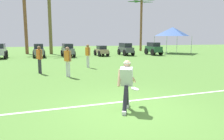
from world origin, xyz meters
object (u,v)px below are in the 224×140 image
object	(u,v)px
parked_car_slot_b	(0,51)
event_tent	(173,32)
teammate_deep	(39,57)
parked_car_slot_d	(68,50)
teammate_midfield	(88,54)
palm_tree_left_of_centre	(25,20)
palm_tree_far_right	(141,20)
frisbee_in_flight	(135,89)
parked_car_slot_f	(126,49)
teammate_near_sideline	(68,59)
parked_car_slot_e	(101,51)
parked_car_slot_c	(39,50)
parked_car_slot_g	(153,48)
palm_tree_right_of_centre	(50,18)
frisbee_thrower	(127,82)

from	to	relation	value
parked_car_slot_b	event_tent	bearing A→B (deg)	5.19
teammate_deep	parked_car_slot_d	xyz separation A→B (m)	(2.07, 9.79, -0.22)
teammate_midfield	palm_tree_left_of_centre	world-z (taller)	palm_tree_left_of_centre
parked_car_slot_d	palm_tree_far_right	bearing A→B (deg)	31.67
frisbee_in_flight	palm_tree_far_right	xyz separation A→B (m)	(9.35, 23.00, 3.86)
parked_car_slot_f	palm_tree_left_of_centre	world-z (taller)	palm_tree_left_of_centre
frisbee_in_flight	teammate_near_sideline	size ratio (longest dim) A/B	0.22
palm_tree_far_right	parked_car_slot_e	bearing A→B (deg)	-137.82
palm_tree_left_of_centre	palm_tree_far_right	world-z (taller)	palm_tree_far_right
parked_car_slot_e	teammate_near_sideline	bearing A→B (deg)	-109.80
parked_car_slot_c	parked_car_slot_d	world-z (taller)	same
teammate_deep	parked_car_slot_b	bearing A→B (deg)	113.53
parked_car_slot_d	parked_car_slot_e	size ratio (longest dim) A/B	1.09
parked_car_slot_c	palm_tree_far_right	world-z (taller)	palm_tree_far_right
parked_car_slot_b	parked_car_slot_d	bearing A→B (deg)	0.77
parked_car_slot_b	palm_tree_left_of_centre	xyz separation A→B (m)	(1.82, 4.91, 3.18)
parked_car_slot_d	parked_car_slot_e	bearing A→B (deg)	2.36
parked_car_slot_d	palm_tree_left_of_centre	bearing A→B (deg)	132.85
parked_car_slot_e	parked_car_slot_g	size ratio (longest dim) A/B	0.96
parked_car_slot_e	palm_tree_left_of_centre	size ratio (longest dim) A/B	0.33
parked_car_slot_g	teammate_deep	bearing A→B (deg)	-139.90
parked_car_slot_g	palm_tree_left_of_centre	size ratio (longest dim) A/B	0.34
palm_tree_right_of_centre	palm_tree_far_right	xyz separation A→B (m)	(12.25, 2.60, 0.19)
frisbee_in_flight	teammate_near_sideline	xyz separation A→B (m)	(-1.75, 5.27, 0.43)
parked_car_slot_b	parked_car_slot_e	distance (m)	9.82
teammate_near_sideline	parked_car_slot_e	bearing A→B (deg)	70.20
teammate_midfield	palm_tree_left_of_centre	bearing A→B (deg)	112.51
frisbee_in_flight	palm_tree_far_right	distance (m)	25.12
teammate_deep	parked_car_slot_c	bearing A→B (deg)	94.29
parked_car_slot_f	palm_tree_far_right	world-z (taller)	palm_tree_far_right
parked_car_slot_e	palm_tree_right_of_centre	size ratio (longest dim) A/B	0.31
parked_car_slot_f	palm_tree_far_right	size ratio (longest dim) A/B	0.35
teammate_deep	frisbee_in_flight	bearing A→B (deg)	-64.25
palm_tree_right_of_centre	palm_tree_far_right	bearing A→B (deg)	11.98
parked_car_slot_d	palm_tree_right_of_centre	distance (m)	5.48
parked_car_slot_c	palm_tree_left_of_centre	size ratio (longest dim) A/B	0.35
parked_car_slot_b	event_tent	world-z (taller)	event_tent
frisbee_thrower	palm_tree_left_of_centre	xyz separation A→B (m)	(-5.26, 21.69, 3.12)
parked_car_slot_e	parked_car_slot_f	xyz separation A→B (m)	(2.78, 0.20, 0.16)
parked_car_slot_f	palm_tree_right_of_centre	distance (m)	9.43
parked_car_slot_f	frisbee_in_flight	bearing A→B (deg)	-106.93
teammate_near_sideline	parked_car_slot_b	size ratio (longest dim) A/B	0.64
teammate_near_sideline	parked_car_slot_e	world-z (taller)	teammate_near_sideline
teammate_midfield	parked_car_slot_e	xyz separation A→B (m)	(2.62, 8.30, -0.38)
parked_car_slot_b	palm_tree_right_of_centre	xyz separation A→B (m)	(4.57, 3.98, 3.43)
teammate_midfield	parked_car_slot_g	size ratio (longest dim) A/B	0.65
teammate_deep	parked_car_slot_g	xyz separation A→B (m)	(11.47, 9.66, -0.20)
teammate_midfield	teammate_deep	size ratio (longest dim) A/B	1.00
parked_car_slot_c	palm_tree_left_of_centre	bearing A→B (deg)	110.03
frisbee_thrower	parked_car_slot_b	xyz separation A→B (m)	(-7.08, 16.78, -0.06)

